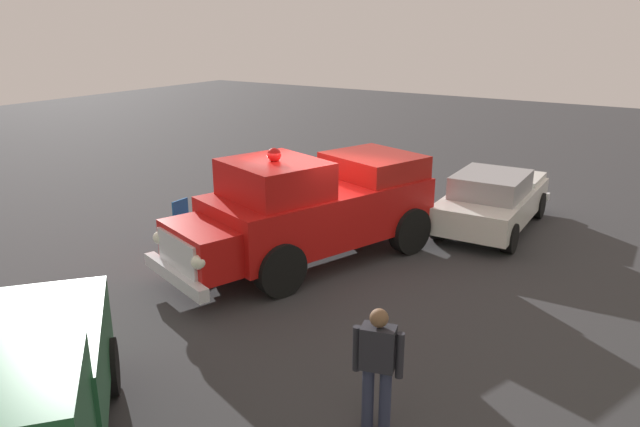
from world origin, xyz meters
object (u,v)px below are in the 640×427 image
lawn_chair_by_car (185,218)px  spectator_standing (378,362)px  spectator_seated (416,192)px  classic_hot_rod (493,199)px  parked_pickup (8,413)px  lawn_chair_near_truck (419,195)px  vintage_fire_truck (311,208)px

lawn_chair_by_car → spectator_standing: (-6.88, 3.56, 0.37)m
spectator_seated → classic_hot_rod: bearing=-171.1°
parked_pickup → lawn_chair_near_truck: parked_pickup is taller
classic_hot_rod → spectator_standing: 8.58m
classic_hot_rod → lawn_chair_by_car: (5.64, 4.94, -0.16)m
classic_hot_rod → parked_pickup: (1.58, 11.55, 0.24)m
vintage_fire_truck → parked_pickup: bearing=97.8°
classic_hot_rod → spectator_seated: classic_hot_rod is taller
lawn_chair_by_car → vintage_fire_truck: bearing=-167.5°
lawn_chair_near_truck → spectator_seated: spectator_seated is taller
classic_hot_rod → parked_pickup: bearing=82.2°
vintage_fire_truck → parked_pickup: 7.37m
vintage_fire_truck → lawn_chair_by_car: 3.20m
lawn_chair_by_car → spectator_standing: bearing=152.6°
parked_pickup → spectator_standing: (-2.81, -3.06, -0.02)m
parked_pickup → spectator_standing: 4.15m
spectator_standing → lawn_chair_near_truck: bearing=-69.4°
vintage_fire_truck → lawn_chair_by_car: (3.07, 0.68, -0.61)m
vintage_fire_truck → lawn_chair_by_car: vintage_fire_truck is taller
vintage_fire_truck → lawn_chair_near_truck: bearing=-99.4°
spectator_standing → spectator_seated: bearing=-68.9°
parked_pickup → classic_hot_rod: bearing=-97.8°
classic_hot_rod → spectator_seated: size_ratio=3.43×
parked_pickup → spectator_seated: size_ratio=3.73×
classic_hot_rod → vintage_fire_truck: bearing=58.8°
vintage_fire_truck → classic_hot_rod: 4.99m
vintage_fire_truck → parked_pickup: vintage_fire_truck is taller
lawn_chair_by_car → classic_hot_rod: bearing=-138.8°
parked_pickup → spectator_seated: (0.35, -11.25, -0.29)m
parked_pickup → lawn_chair_by_car: size_ratio=4.72×
parked_pickup → lawn_chair_near_truck: 11.39m
classic_hot_rod → spectator_standing: spectator_standing is taller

